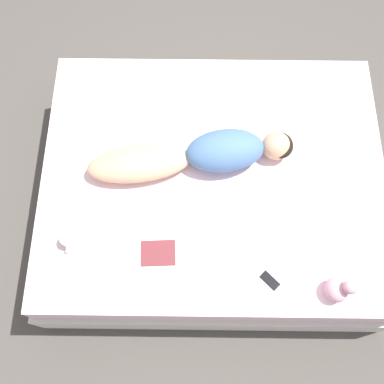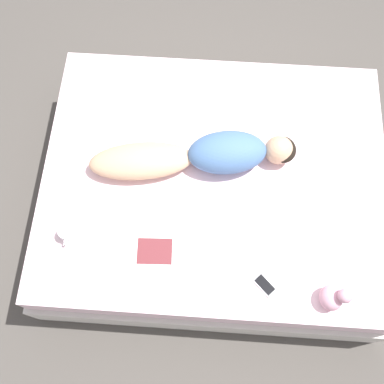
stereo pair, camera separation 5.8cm
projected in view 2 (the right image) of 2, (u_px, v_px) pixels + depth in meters
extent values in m
plane|color=#4C4742|center=(212.00, 204.00, 3.45)|extent=(12.00, 12.00, 0.00)
cube|color=beige|center=(213.00, 196.00, 3.29)|extent=(1.87, 2.31, 0.35)
cube|color=silver|center=(214.00, 181.00, 3.03)|extent=(1.81, 2.25, 0.22)
ellipsoid|color=tan|center=(141.00, 161.00, 2.87)|extent=(0.35, 0.70, 0.16)
ellipsoid|color=#476B9E|center=(227.00, 152.00, 2.86)|extent=(0.36, 0.54, 0.23)
ellipsoid|color=black|center=(282.00, 149.00, 2.88)|extent=(0.21, 0.20, 0.10)
sphere|color=tan|center=(279.00, 150.00, 2.89)|extent=(0.19, 0.19, 0.19)
cube|color=white|center=(157.00, 213.00, 2.82)|extent=(0.26, 0.31, 0.01)
cube|color=white|center=(155.00, 251.00, 2.73)|extent=(0.26, 0.31, 0.01)
cube|color=maroon|center=(155.00, 251.00, 2.73)|extent=(0.17, 0.22, 0.00)
cylinder|color=white|center=(67.00, 233.00, 2.73)|extent=(0.09, 0.09, 0.09)
cylinder|color=black|center=(65.00, 231.00, 2.70)|extent=(0.08, 0.08, 0.01)
torus|color=white|center=(65.00, 241.00, 2.71)|extent=(0.05, 0.01, 0.05)
cube|color=silver|center=(265.00, 285.00, 2.66)|extent=(0.15, 0.16, 0.01)
cube|color=black|center=(265.00, 285.00, 2.65)|extent=(0.13, 0.13, 0.00)
ellipsoid|color=#DB9EB2|center=(331.00, 298.00, 2.57)|extent=(0.15, 0.13, 0.13)
sphere|color=#DB9EB2|center=(345.00, 296.00, 2.49)|extent=(0.08, 0.08, 0.08)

